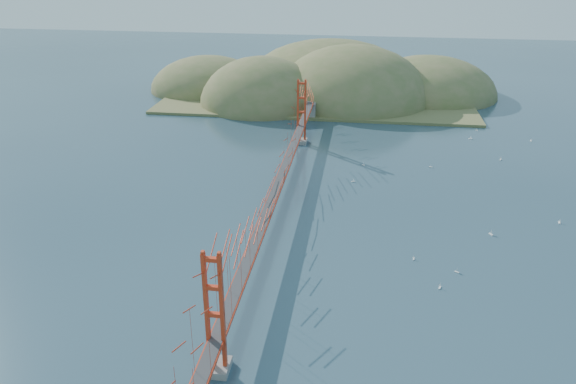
# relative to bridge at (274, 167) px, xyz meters

# --- Properties ---
(ground) EXTENTS (320.00, 320.00, 0.00)m
(ground) POSITION_rel_bridge_xyz_m (0.00, -0.18, -7.01)
(ground) COLOR #294252
(ground) RESTS_ON ground
(bridge) EXTENTS (2.20, 94.40, 12.00)m
(bridge) POSITION_rel_bridge_xyz_m (0.00, 0.00, 0.00)
(bridge) COLOR gray
(bridge) RESTS_ON ground
(far_headlands) EXTENTS (84.00, 58.00, 25.00)m
(far_headlands) POSITION_rel_bridge_xyz_m (2.21, 68.33, -7.01)
(far_headlands) COLOR olive
(far_headlands) RESTS_ON ground
(sailboat_1) EXTENTS (0.70, 0.70, 0.75)m
(sailboat_1) POSITION_rel_bridge_xyz_m (27.70, -1.68, -6.85)
(sailboat_1) COLOR white
(sailboat_1) RESTS_ON ground
(sailboat_5) EXTENTS (0.49, 0.58, 0.67)m
(sailboat_5) POSITION_rel_bridge_xyz_m (37.16, 2.89, -6.86)
(sailboat_5) COLOR white
(sailboat_5) RESTS_ON ground
(sailboat_14) EXTENTS (0.56, 0.57, 0.64)m
(sailboat_14) POSITION_rel_bridge_xyz_m (20.10, -14.74, -6.86)
(sailboat_14) COLOR white
(sailboat_14) RESTS_ON ground
(sailboat_0) EXTENTS (0.44, 0.50, 0.56)m
(sailboat_0) POSITION_rel_bridge_xyz_m (17.73, -9.13, -6.87)
(sailboat_0) COLOR white
(sailboat_0) RESTS_ON ground
(sailboat_12) EXTENTS (0.55, 0.52, 0.62)m
(sailboat_12) POSITION_rel_bridge_xyz_m (22.31, 20.83, -6.87)
(sailboat_12) COLOR white
(sailboat_12) RESTS_ON ground
(sailboat_16) EXTENTS (0.58, 0.54, 0.66)m
(sailboat_16) POSITION_rel_bridge_xyz_m (11.43, 20.11, -6.86)
(sailboat_16) COLOR white
(sailboat_16) RESTS_ON ground
(sailboat_7) EXTENTS (0.60, 0.51, 0.69)m
(sailboat_7) POSITION_rel_bridge_xyz_m (30.94, 36.47, -6.86)
(sailboat_7) COLOR white
(sailboat_7) RESTS_ON ground
(sailboat_9) EXTENTS (0.65, 0.65, 0.71)m
(sailboat_9) POSITION_rel_bridge_xyz_m (34.24, 25.81, -6.85)
(sailboat_9) COLOR white
(sailboat_9) RESTS_ON ground
(sailboat_3) EXTENTS (0.54, 0.48, 0.61)m
(sailboat_3) POSITION_rel_bridge_xyz_m (10.02, 12.94, -6.87)
(sailboat_3) COLOR white
(sailboat_3) RESTS_ON ground
(sailboat_6) EXTENTS (0.56, 0.56, 0.60)m
(sailboat_6) POSITION_rel_bridge_xyz_m (22.30, -11.32, -6.87)
(sailboat_6) COLOR white
(sailboat_6) RESTS_ON ground
(sailboat_15) EXTENTS (0.44, 0.52, 0.60)m
(sailboat_15) POSITION_rel_bridge_xyz_m (41.82, 36.85, -6.87)
(sailboat_15) COLOR white
(sailboat_15) RESTS_ON ground
(sailboat_extra_0) EXTENTS (0.56, 0.56, 0.59)m
(sailboat_extra_0) POSITION_rel_bridge_xyz_m (32.92, 41.82, -6.87)
(sailboat_extra_0) COLOR white
(sailboat_extra_0) RESTS_ON ground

